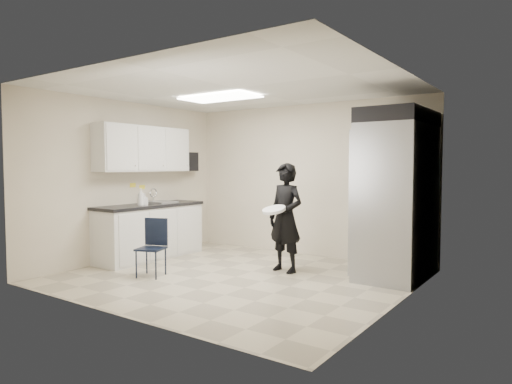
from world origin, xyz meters
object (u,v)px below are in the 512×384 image
Objects in this scene: man_tuxedo at (286,218)px; folding_chair at (151,249)px; lower_counter at (150,233)px; commercial_fridge at (397,202)px.

folding_chair is at bearing -126.29° from man_tuxedo.
folding_chair is (0.97, -0.86, -0.04)m from lower_counter.
man_tuxedo is at bearing -157.26° from commercial_fridge.
commercial_fridge is 1.33× the size of man_tuxedo.
man_tuxedo is (1.38, 1.33, 0.40)m from folding_chair.
man_tuxedo is (-1.43, -0.60, -0.26)m from commercial_fridge.
lower_counter is at bearing 118.31° from folding_chair.
folding_chair is 1.96m from man_tuxedo.
folding_chair is at bearing -145.48° from commercial_fridge.
folding_chair is (-2.81, -1.93, -0.66)m from commercial_fridge.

